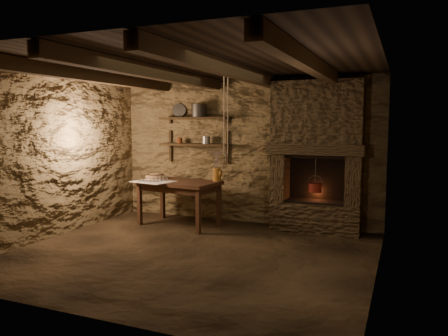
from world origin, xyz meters
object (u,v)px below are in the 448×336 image
at_px(iron_stockpot, 199,111).
at_px(stoneware_jug, 217,168).
at_px(wooden_bowl, 155,177).
at_px(work_table, 179,202).
at_px(red_pot, 315,187).

bearing_deg(iron_stockpot, stoneware_jug, -33.94).
distance_m(wooden_bowl, iron_stockpot, 1.33).
bearing_deg(wooden_bowl, stoneware_jug, 7.45).
bearing_deg(iron_stockpot, work_table, -101.87).
distance_m(stoneware_jug, wooden_bowl, 1.09).
distance_m(work_table, stoneware_jug, 0.83).
xyz_separation_m(iron_stockpot, red_pot, (2.02, -0.12, -1.17)).
bearing_deg(red_pot, work_table, -169.07).
bearing_deg(iron_stockpot, red_pot, -3.40).
distance_m(stoneware_jug, iron_stockpot, 1.08).
xyz_separation_m(work_table, stoneware_jug, (0.58, 0.21, 0.55)).
height_order(iron_stockpot, red_pot, iron_stockpot).
distance_m(work_table, wooden_bowl, 0.62).
relative_size(work_table, wooden_bowl, 4.10).
bearing_deg(stoneware_jug, wooden_bowl, 176.33).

